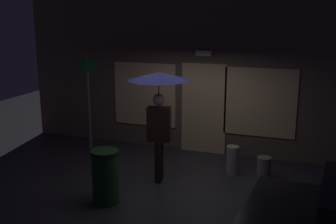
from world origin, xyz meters
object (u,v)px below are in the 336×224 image
object	(u,v)px
sidewalk_bollard	(233,160)
trash_bin	(105,176)
street_sign_post	(88,99)
sidewalk_bollard_2	(264,168)
person_with_umbrella	(159,97)

from	to	relation	value
sidewalk_bollard	trash_bin	size ratio (longest dim) A/B	0.63
street_sign_post	sidewalk_bollard	size ratio (longest dim) A/B	3.89
sidewalk_bollard_2	trash_bin	bearing A→B (deg)	-140.87
person_with_umbrella	trash_bin	xyz separation A→B (m)	(-0.56, -1.24, -1.25)
person_with_umbrella	sidewalk_bollard	size ratio (longest dim) A/B	3.62
person_with_umbrella	sidewalk_bollard	distance (m)	2.15
person_with_umbrella	sidewalk_bollard	xyz separation A→B (m)	(1.35, 0.85, -1.44)
sidewalk_bollard_2	sidewalk_bollard	bearing A→B (deg)	179.80
street_sign_post	trash_bin	size ratio (longest dim) A/B	2.43
street_sign_post	trash_bin	world-z (taller)	street_sign_post
person_with_umbrella	sidewalk_bollard_2	distance (m)	2.66
sidewalk_bollard	sidewalk_bollard_2	size ratio (longest dim) A/B	1.36
street_sign_post	sidewalk_bollard_2	distance (m)	4.34
sidewalk_bollard_2	trash_bin	world-z (taller)	trash_bin
sidewalk_bollard_2	trash_bin	size ratio (longest dim) A/B	0.46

